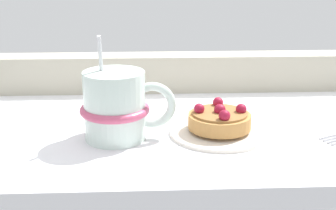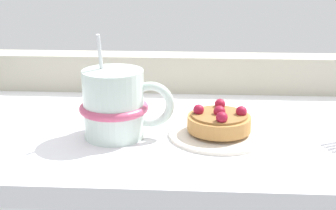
% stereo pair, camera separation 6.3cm
% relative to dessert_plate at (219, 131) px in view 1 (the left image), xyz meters
% --- Properties ---
extents(ground_plane, '(0.76, 0.41, 0.03)m').
position_rel_dessert_plate_xyz_m(ground_plane, '(-0.03, 0.05, -0.02)').
color(ground_plane, white).
extents(window_rail_back, '(0.74, 0.06, 0.06)m').
position_rel_dessert_plate_xyz_m(window_rail_back, '(-0.03, 0.22, 0.03)').
color(window_rail_back, '#B2AD99').
rests_on(window_rail_back, ground_plane).
extents(dessert_plate, '(0.14, 0.14, 0.01)m').
position_rel_dessert_plate_xyz_m(dessert_plate, '(0.00, 0.00, 0.00)').
color(dessert_plate, silver).
rests_on(dessert_plate, ground_plane).
extents(raspberry_tart, '(0.09, 0.09, 0.04)m').
position_rel_dessert_plate_xyz_m(raspberry_tart, '(0.00, 0.00, 0.02)').
color(raspberry_tart, '#B77F42').
rests_on(raspberry_tart, dessert_plate).
extents(coffee_mug, '(0.13, 0.09, 0.14)m').
position_rel_dessert_plate_xyz_m(coffee_mug, '(-0.14, -0.01, 0.04)').
color(coffee_mug, silver).
rests_on(coffee_mug, ground_plane).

